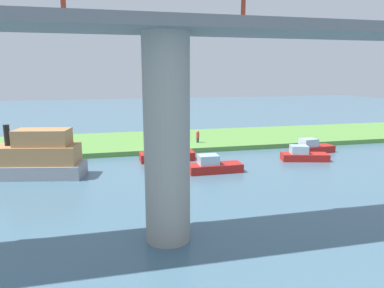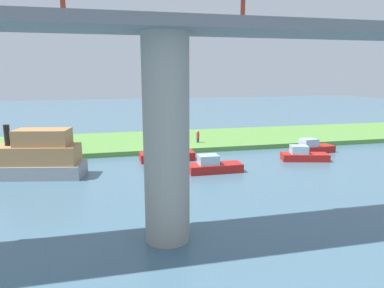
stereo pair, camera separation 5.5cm
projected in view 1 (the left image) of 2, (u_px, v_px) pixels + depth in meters
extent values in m
plane|color=#476B7F|center=(170.00, 154.00, 36.14)|extent=(160.00, 160.00, 0.00)
cube|color=#5B9342|center=(162.00, 141.00, 41.81)|extent=(80.00, 12.00, 0.50)
cylinder|color=#9E998E|center=(167.00, 141.00, 16.79)|extent=(2.20, 2.20, 10.01)
cube|color=slate|center=(165.00, 25.00, 15.74)|extent=(62.37, 4.00, 0.50)
cylinder|color=maroon|center=(243.00, 2.00, 18.35)|extent=(0.24, 0.24, 2.60)
cylinder|color=#2D334C|center=(198.00, 140.00, 39.59)|extent=(0.29, 0.29, 0.55)
cylinder|color=red|center=(198.00, 135.00, 39.48)|extent=(0.49, 0.49, 0.60)
sphere|color=tan|center=(198.00, 131.00, 39.39)|extent=(0.24, 0.24, 0.24)
cylinder|color=brown|center=(172.00, 144.00, 36.44)|extent=(0.20, 0.20, 0.88)
cube|color=#99999E|center=(32.00, 170.00, 28.25)|extent=(8.62, 4.35, 1.10)
cube|color=#B27F4C|center=(36.00, 154.00, 28.01)|extent=(6.95, 3.75, 1.46)
cube|color=#B27F4C|center=(43.00, 137.00, 27.76)|extent=(4.46, 2.87, 1.28)
cylinder|color=black|center=(7.00, 135.00, 27.64)|extent=(0.46, 0.46, 1.65)
cube|color=#D84C2D|center=(2.00, 159.00, 27.99)|extent=(1.77, 1.91, 0.82)
cube|color=red|center=(167.00, 156.00, 33.57)|extent=(5.14, 1.92, 0.79)
cube|color=silver|center=(160.00, 148.00, 33.23)|extent=(1.87, 1.49, 0.91)
cube|color=red|center=(305.00, 157.00, 33.54)|extent=(4.58, 2.58, 0.67)
cube|color=silver|center=(299.00, 149.00, 33.41)|extent=(1.82, 1.58, 0.77)
cube|color=red|center=(215.00, 168.00, 29.62)|extent=(4.51, 1.61, 0.70)
cube|color=silver|center=(208.00, 160.00, 29.33)|extent=(1.63, 1.29, 0.80)
cube|color=red|center=(313.00, 149.00, 36.89)|extent=(4.63, 2.10, 0.70)
cube|color=silver|center=(309.00, 142.00, 36.54)|extent=(1.75, 1.45, 0.80)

